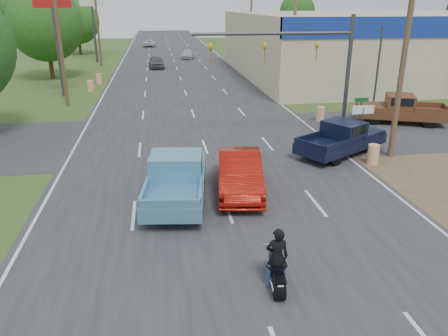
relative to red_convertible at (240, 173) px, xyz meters
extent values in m
cube|color=#2D2D30|center=(-0.79, 30.37, -0.83)|extent=(15.00, 180.00, 0.02)
cube|color=#2D2D30|center=(-0.79, 8.37, -0.83)|extent=(120.00, 10.00, 0.02)
cylinder|color=#4C3823|center=(8.71, 3.37, 4.16)|extent=(0.28, 0.28, 10.00)
cylinder|color=#4C3823|center=(8.71, 21.37, 4.16)|extent=(0.28, 0.28, 10.00)
cylinder|color=#4C3823|center=(8.71, 39.37, 4.16)|extent=(0.28, 0.28, 10.00)
cylinder|color=#4C3823|center=(-10.29, 18.37, 4.16)|extent=(0.28, 0.28, 10.00)
cylinder|color=#4C3823|center=(-10.29, 42.37, 4.16)|extent=(0.28, 0.28, 10.00)
cylinder|color=#422D19|center=(-14.29, 32.37, 0.78)|extent=(0.44, 0.44, 3.24)
sphere|color=#214A15|center=(-14.29, 32.37, 4.74)|extent=(7.56, 7.56, 7.56)
cylinder|color=#422D19|center=(-14.99, 56.37, 0.60)|extent=(0.44, 0.44, 2.88)
sphere|color=#214A15|center=(-14.99, 56.37, 4.12)|extent=(6.72, 6.72, 6.72)
cylinder|color=#422D19|center=(29.21, 85.37, 0.87)|extent=(0.44, 0.44, 3.42)
sphere|color=#214A15|center=(29.21, 85.37, 5.05)|extent=(7.98, 7.98, 7.98)
cylinder|color=#422D19|center=(-30.79, 85.37, 1.05)|extent=(0.44, 0.44, 3.78)
sphere|color=#214A15|center=(-30.79, 85.37, 5.67)|extent=(8.82, 8.82, 8.82)
cylinder|color=orange|center=(7.21, 2.37, -0.34)|extent=(0.56, 0.56, 1.00)
cylinder|color=orange|center=(7.61, 10.87, -0.34)|extent=(0.56, 0.56, 1.00)
cylinder|color=orange|center=(-9.29, 24.37, -0.34)|extent=(0.56, 0.56, 1.00)
cylinder|color=orange|center=(-8.99, 28.37, -0.34)|extent=(0.56, 0.56, 1.00)
cylinder|color=#3F3F44|center=(-11.29, 22.37, 3.66)|extent=(0.30, 0.30, 9.00)
cylinder|color=#3F3F44|center=(-11.29, 46.37, 3.66)|extent=(0.30, 0.30, 9.00)
cylinder|color=#3F3F44|center=(7.41, 4.37, 0.36)|extent=(0.08, 0.08, 2.40)
cube|color=white|center=(7.41, 4.37, 1.46)|extent=(1.20, 0.05, 0.45)
cylinder|color=#3F3F44|center=(8.01, 5.87, 0.36)|extent=(0.08, 0.08, 2.40)
cube|color=#0C591E|center=(8.01, 5.87, 1.66)|extent=(0.80, 0.04, 0.22)
cylinder|color=#3F3F44|center=(7.71, 7.37, 2.66)|extent=(0.24, 0.24, 7.00)
cylinder|color=#3F3F44|center=(3.21, 7.37, 5.16)|extent=(9.00, 0.18, 0.18)
imported|color=gold|center=(5.71, 7.37, 4.71)|extent=(0.18, 0.40, 1.10)
imported|color=gold|center=(2.71, 7.37, 4.71)|extent=(0.18, 0.40, 1.10)
imported|color=gold|center=(-0.29, 7.37, 4.71)|extent=(0.18, 0.40, 1.10)
imported|color=#910F06|center=(0.00, 0.00, 0.00)|extent=(2.45, 5.27, 1.67)
cylinder|color=black|center=(-0.27, -7.30, -0.53)|extent=(0.36, 0.64, 0.61)
cylinder|color=black|center=(-0.12, -5.97, -0.53)|extent=(0.18, 0.62, 0.61)
cube|color=black|center=(-0.19, -6.61, -0.26)|extent=(0.32, 1.12, 0.28)
cube|color=black|center=(-0.17, -6.38, -0.08)|extent=(0.29, 0.53, 0.20)
cube|color=black|center=(-0.22, -6.89, -0.12)|extent=(0.33, 0.53, 0.09)
cylinder|color=white|center=(-0.14, -6.11, 0.13)|extent=(0.60, 0.11, 0.05)
cube|color=white|center=(-0.29, -7.50, -0.33)|extent=(0.17, 0.04, 0.11)
imported|color=black|center=(-0.21, -6.76, 0.04)|extent=(0.68, 0.48, 1.74)
cylinder|color=black|center=(-3.38, 1.39, -0.39)|extent=(0.45, 0.93, 0.89)
cylinder|color=black|center=(-1.52, 1.15, -0.39)|extent=(0.45, 0.93, 0.89)
cylinder|color=black|center=(-3.83, -2.06, -0.39)|extent=(0.45, 0.93, 0.89)
cylinder|color=black|center=(-1.97, -2.30, -0.39)|extent=(0.45, 0.93, 0.89)
cube|color=teal|center=(-2.68, -0.45, -0.14)|extent=(2.97, 6.05, 0.58)
cube|color=teal|center=(-2.45, 1.27, 0.22)|extent=(2.39, 2.46, 0.20)
cube|color=teal|center=(-2.66, -0.34, 0.61)|extent=(2.26, 1.99, 0.95)
cube|color=black|center=(-2.66, -0.34, 0.78)|extent=(2.26, 1.65, 0.50)
cube|color=teal|center=(-3.05, -3.27, 0.30)|extent=(2.05, 0.36, 0.33)
cylinder|color=black|center=(7.13, 5.59, -0.42)|extent=(0.87, 0.69, 0.82)
cylinder|color=black|center=(8.03, 4.11, -0.42)|extent=(0.87, 0.69, 0.82)
cylinder|color=black|center=(4.38, 3.92, -0.42)|extent=(0.87, 0.69, 0.82)
cylinder|color=black|center=(5.28, 2.44, -0.42)|extent=(0.87, 0.69, 0.82)
cube|color=black|center=(6.21, 4.02, -0.20)|extent=(5.65, 4.54, 0.54)
cube|color=black|center=(7.58, 4.85, 0.14)|extent=(2.76, 2.73, 0.19)
cube|color=black|center=(6.30, 4.07, 0.50)|extent=(2.36, 2.46, 0.88)
cube|color=black|center=(6.30, 4.07, 0.66)|extent=(2.11, 2.32, 0.46)
cube|color=black|center=(3.96, 2.66, 0.22)|extent=(1.05, 1.67, 0.31)
cylinder|color=black|center=(10.79, 9.45, -0.40)|extent=(0.94, 0.64, 0.88)
cylinder|color=black|center=(11.49, 11.16, -0.40)|extent=(0.94, 0.64, 0.88)
cylinder|color=black|center=(13.97, 8.16, -0.40)|extent=(0.94, 0.64, 0.88)
cylinder|color=black|center=(14.67, 9.87, -0.40)|extent=(0.94, 0.64, 0.88)
cube|color=#58301A|center=(12.73, 9.66, -0.15)|extent=(6.13, 4.19, 0.57)
cube|color=#58301A|center=(11.14, 10.31, 0.21)|extent=(2.80, 2.76, 0.20)
cube|color=#58301A|center=(12.62, 9.70, 0.59)|extent=(2.35, 2.52, 0.94)
cube|color=black|center=(12.62, 9.70, 0.76)|extent=(2.05, 2.43, 0.50)
cube|color=#58301A|center=(15.33, 8.60, 0.29)|extent=(0.84, 1.91, 0.33)
imported|color=#515156|center=(-3.25, 39.14, -0.08)|extent=(1.97, 4.49, 1.51)
imported|color=#BCBDC1|center=(1.30, 48.57, -0.21)|extent=(2.41, 4.57, 1.26)
imported|color=silver|center=(-4.28, 68.43, -0.23)|extent=(2.43, 4.54, 1.21)
camera|label=1|loc=(-3.22, -16.84, 6.70)|focal=35.00mm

